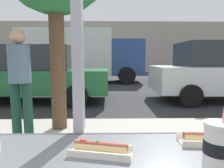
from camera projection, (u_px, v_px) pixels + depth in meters
The scene contains 10 objects.
ground_plane at pixel (105, 88), 9.01m from camera, with size 60.00×60.00×0.00m, color #2D2D30.
sidewalk_strip at pixel (97, 155), 2.66m from camera, with size 16.00×2.80×0.13m, color #B2ADA3.
building_facade_far at pixel (106, 47), 20.49m from camera, with size 28.00×1.20×4.97m, color #A89E8E.
soda_cup_left at pixel (218, 146), 0.65m from camera, with size 0.09×0.09×0.32m.
hotdog_tray_near at pixel (101, 149), 0.77m from camera, with size 0.25×0.14×0.05m.
hotdog_tray_far at pixel (208, 138), 0.87m from camera, with size 0.25×0.11×0.05m.
parked_car_green at pixel (36, 74), 6.24m from camera, with size 4.48×2.02×1.72m.
parked_car_white at pixel (219, 72), 6.35m from camera, with size 4.19×2.04×1.84m.
box_truck at pixel (81, 54), 11.29m from camera, with size 6.68×2.44×2.90m.
pedestrian at pixel (20, 76), 3.02m from camera, with size 0.32×0.32×1.63m.
Camera 1 is at (0.15, -0.92, 1.33)m, focal length 32.20 mm.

